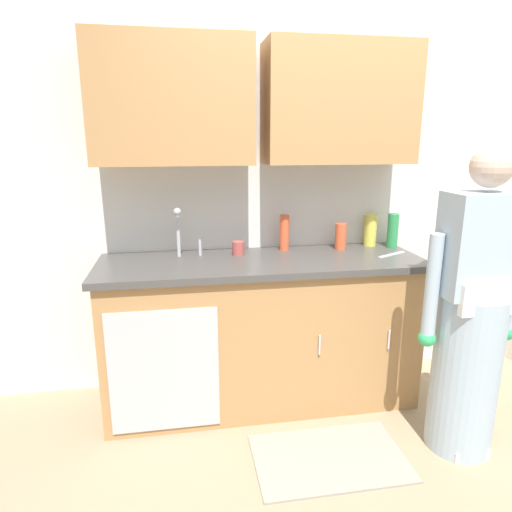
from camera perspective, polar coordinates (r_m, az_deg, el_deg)
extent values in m
plane|color=#998466|center=(2.71, 16.24, -23.47)|extent=(9.00, 9.00, 0.00)
cube|color=silver|center=(3.13, 9.64, 9.00)|extent=(4.80, 0.10, 2.70)
cube|color=#B27F4C|center=(2.73, -10.62, 18.69)|extent=(0.91, 0.34, 0.70)
cube|color=#B27F4C|center=(2.89, 10.49, 18.44)|extent=(0.91, 0.34, 0.70)
cube|color=#B27F4C|center=(2.89, 0.68, -9.81)|extent=(1.90, 0.60, 0.90)
cube|color=#B7BABF|center=(2.60, -11.57, -14.19)|extent=(0.60, 0.01, 0.72)
cylinder|color=silver|center=(2.66, 8.08, -11.12)|extent=(0.01, 0.01, 0.12)
cylinder|color=silver|center=(2.82, 16.53, -10.13)|extent=(0.01, 0.01, 0.12)
cube|color=#474442|center=(2.73, 0.71, -0.79)|extent=(1.96, 0.66, 0.04)
cube|color=#B7BABF|center=(2.69, -8.83, -1.31)|extent=(0.50, 0.36, 0.03)
cylinder|color=#B7BABF|center=(2.79, -9.85, 2.94)|extent=(0.02, 0.02, 0.30)
sphere|color=#B7BABF|center=(2.71, -9.97, 5.58)|extent=(0.04, 0.04, 0.04)
cylinder|color=#B7BABF|center=(2.82, -7.12, 1.06)|extent=(0.02, 0.02, 0.10)
cube|color=white|center=(2.90, 24.31, -20.67)|extent=(0.20, 0.26, 0.06)
cylinder|color=#A3B7C6|center=(2.71, 24.99, -13.29)|extent=(0.34, 0.34, 0.88)
cube|color=#A3B7C6|center=(2.48, 26.72, 1.27)|extent=(0.38, 0.22, 0.52)
sphere|color=#C7A994|center=(2.43, 27.75, 10.02)|extent=(0.20, 0.20, 0.20)
cube|color=white|center=(2.45, 27.71, -4.85)|extent=(0.32, 0.04, 0.16)
cylinder|color=#A3B7C6|center=(2.42, 21.46, -3.74)|extent=(0.07, 0.07, 0.55)
sphere|color=#33B266|center=(2.52, 20.87, -9.70)|extent=(0.09, 0.09, 0.09)
sphere|color=#33B266|center=(2.77, 29.20, -8.39)|extent=(0.09, 0.09, 0.09)
cube|color=gray|center=(2.64, 9.28, -23.98)|extent=(0.80, 0.50, 0.01)
cylinder|color=#E05933|center=(2.92, 3.61, 2.97)|extent=(0.06, 0.06, 0.23)
cylinder|color=#E05933|center=(3.00, 10.69, 2.47)|extent=(0.07, 0.07, 0.17)
cylinder|color=#2D8C4C|center=(3.13, 16.96, 3.10)|extent=(0.07, 0.07, 0.23)
cylinder|color=#D8D14C|center=(3.15, 14.30, 3.20)|extent=(0.08, 0.08, 0.21)
cylinder|color=#B24C47|center=(2.82, -2.26, 1.00)|extent=(0.08, 0.08, 0.08)
cube|color=silver|center=(2.94, 16.84, 0.18)|extent=(0.22, 0.13, 0.01)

